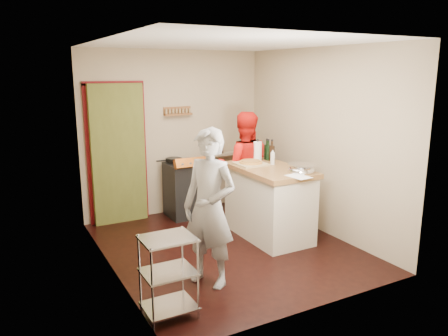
{
  "coord_description": "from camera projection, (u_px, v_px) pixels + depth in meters",
  "views": [
    {
      "loc": [
        -2.61,
        -4.74,
        2.28
      ],
      "look_at": [
        -0.04,
        0.0,
        1.07
      ],
      "focal_mm": 35.0,
      "sensor_mm": 36.0,
      "label": 1
    }
  ],
  "objects": [
    {
      "name": "back_wall",
      "position": [
        136.0,
        146.0,
        6.76
      ],
      "size": [
        3.0,
        0.44,
        2.6
      ],
      "color": "tan",
      "rests_on": "ground"
    },
    {
      "name": "left_wall",
      "position": [
        108.0,
        162.0,
        4.8
      ],
      "size": [
        0.04,
        3.5,
        2.6
      ],
      "primitive_type": "cube",
      "color": "tan",
      "rests_on": "ground"
    },
    {
      "name": "right_wall",
      "position": [
        320.0,
        141.0,
        6.19
      ],
      "size": [
        0.04,
        3.5,
        2.6
      ],
      "primitive_type": "cube",
      "color": "tan",
      "rests_on": "ground"
    },
    {
      "name": "island",
      "position": [
        269.0,
        201.0,
        6.04
      ],
      "size": [
        0.77,
        1.43,
        1.3
      ],
      "color": "beige",
      "rests_on": "ground"
    },
    {
      "name": "stove",
      "position": [
        186.0,
        188.0,
        6.92
      ],
      "size": [
        0.6,
        0.63,
        1.0
      ],
      "color": "black",
      "rests_on": "ground"
    },
    {
      "name": "wire_shelving",
      "position": [
        168.0,
        273.0,
        4.06
      ],
      "size": [
        0.48,
        0.4,
        0.8
      ],
      "color": "silver",
      "rests_on": "ground"
    },
    {
      "name": "person_stripe",
      "position": [
        209.0,
        208.0,
        4.62
      ],
      "size": [
        0.67,
        0.74,
        1.71
      ],
      "primitive_type": "imported",
      "rotation": [
        0.0,
        0.0,
        -1.05
      ],
      "color": "#A2A3A7",
      "rests_on": "ground"
    },
    {
      "name": "ceiling",
      "position": [
        227.0,
        42.0,
        5.21
      ],
      "size": [
        3.0,
        3.5,
        0.02
      ],
      "primitive_type": "cube",
      "color": "white",
      "rests_on": "back_wall"
    },
    {
      "name": "floor",
      "position": [
        227.0,
        247.0,
        5.78
      ],
      "size": [
        3.5,
        3.5,
        0.0
      ],
      "primitive_type": "plane",
      "color": "black",
      "rests_on": "ground"
    },
    {
      "name": "person_red",
      "position": [
        244.0,
        167.0,
        6.62
      ],
      "size": [
        1.01,
        0.92,
        1.69
      ],
      "primitive_type": "imported",
      "rotation": [
        0.0,
        0.0,
        2.72
      ],
      "color": "red",
      "rests_on": "ground"
    }
  ]
}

